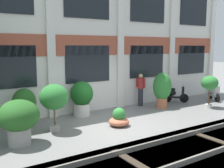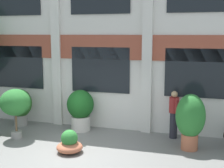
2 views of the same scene
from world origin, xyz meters
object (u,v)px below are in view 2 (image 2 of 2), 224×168
potted_plant_wide_bowl (70,144)px  potted_plant_tall_urn (15,103)px  potted_plant_stone_basin (80,108)px  potted_plant_glazed_jar (20,105)px  resident_by_doorway (174,113)px  potted_plant_ribbed_drum (190,119)px

potted_plant_wide_bowl → potted_plant_tall_urn: size_ratio=0.46×
potted_plant_wide_bowl → potted_plant_stone_basin: bearing=103.4°
potted_plant_glazed_jar → potted_plant_tall_urn: bearing=-62.5°
resident_by_doorway → potted_plant_glazed_jar: bearing=-23.9°
resident_by_doorway → potted_plant_ribbed_drum: bearing=96.0°
potted_plant_tall_urn → potted_plant_glazed_jar: bearing=117.5°
potted_plant_ribbed_drum → potted_plant_glazed_jar: potted_plant_ribbed_drum is taller
potted_plant_wide_bowl → resident_by_doorway: bearing=38.0°
potted_plant_stone_basin → resident_by_doorway: 3.42m
resident_by_doorway → potted_plant_wide_bowl: bearing=12.0°
potted_plant_ribbed_drum → potted_plant_tall_urn: bearing=-174.0°
potted_plant_glazed_jar → potted_plant_tall_urn: 1.58m
potted_plant_glazed_jar → potted_plant_tall_urn: potted_plant_tall_urn is taller
potted_plant_tall_urn → potted_plant_ribbed_drum: bearing=6.0°
potted_plant_wide_bowl → potted_plant_tall_urn: 2.61m
potted_plant_glazed_jar → resident_by_doorway: resident_by_doorway is taller
potted_plant_ribbed_drum → resident_by_doorway: bearing=121.9°
potted_plant_ribbed_drum → potted_plant_stone_basin: potted_plant_ribbed_drum is taller
potted_plant_wide_bowl → potted_plant_tall_urn: (-2.32, 0.71, 0.95)m
potted_plant_glazed_jar → potted_plant_wide_bowl: bearing=-34.3°
potted_plant_glazed_jar → potted_plant_stone_basin: bearing=2.0°
potted_plant_glazed_jar → potted_plant_tall_urn: (0.71, -1.36, 0.41)m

